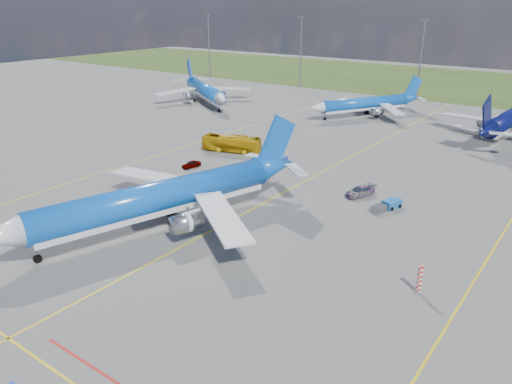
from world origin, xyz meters
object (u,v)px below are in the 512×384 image
Objects in this scene: service_car_b at (231,170)px; baggage_tug_w at (387,205)px; main_airliner at (160,228)px; bg_jet_n at (508,135)px; bg_jet_nnw at (364,116)px; baggage_tug_c at (278,162)px; service_car_c at (360,191)px; apron_bus at (232,144)px; warning_post at (420,279)px; service_car_a at (191,164)px; bg_jet_nw at (205,103)px.

baggage_tug_w is (27.26, 0.69, -0.04)m from service_car_b.
bg_jet_n is at bearing 87.57° from main_airliner.
baggage_tug_c is at bearing -54.80° from bg_jet_nnw.
bg_jet_nnw is at bearing 3.31° from service_car_b.
baggage_tug_w is at bearing 89.21° from bg_jet_n.
service_car_c is 0.95× the size of baggage_tug_w.
main_airliner is 35.43m from apron_bus.
bg_jet_n reaches higher than warning_post.
service_car_b is 0.85× the size of baggage_tug_c.
baggage_tug_c is (4.43, -45.87, 0.50)m from bg_jet_nnw.
bg_jet_n reaches higher than baggage_tug_c.
warning_post is 0.07× the size of main_airliner.
apron_bus is at bearing -69.44° from bg_jet_nnw.
service_car_a is at bearing 139.84° from main_airliner.
main_airliner is at bearing -173.80° from apron_bus.
bg_jet_nw is 50.32m from apron_bus.
bg_jet_nnw is at bearing 5.79° from bg_jet_n.
bg_jet_nw is 63.16m from service_car_b.
main_airliner is 31.16m from baggage_tug_c.
main_airliner is at bearing -115.10° from baggage_tug_w.
bg_jet_nw is 8.09× the size of baggage_tug_c.
bg_jet_n is at bearing 67.23° from service_car_a.
service_car_b is at bearing 155.03° from warning_post.
warning_post is 26.35m from service_car_c.
main_airliner is 24.74m from service_car_a.
main_airliner is 8.40× the size of baggage_tug_w.
apron_bus is 2.26× the size of service_car_c.
bg_jet_n is at bearing -28.02° from service_car_b.
baggage_tug_w is 1.09× the size of baggage_tug_c.
baggage_tug_w is (72.24, -43.65, 0.54)m from bg_jet_nw.
service_car_c is at bearing 21.55° from service_car_a.
baggage_tug_c is at bearing -114.26° from apron_bus.
service_car_a is 29.99m from service_car_c.
apron_bus is 2.15× the size of baggage_tug_w.
bg_jet_nnw reaches higher than baggage_tug_c.
service_car_a is (-6.67, -56.30, 0.60)m from bg_jet_nnw.
warning_post is at bearing -33.44° from service_car_c.
warning_post reaches higher than baggage_tug_w.
bg_jet_n is 54.89m from baggage_tug_w.
service_car_b is (44.98, -44.34, 0.58)m from bg_jet_nw.
bg_jet_nnw reaches higher than service_car_c.
service_car_b is (-38.05, 17.72, -0.92)m from warning_post.
bg_jet_nnw is 0.77× the size of main_airliner.
bg_jet_n reaches higher than service_car_c.
main_airliner is at bearing -171.91° from warning_post.
bg_jet_n reaches higher than service_car_a.
bg_jet_n is at bearing 30.85° from bg_jet_nnw.
bg_jet_n reaches higher than bg_jet_nw.
warning_post is 0.59× the size of service_car_c.
warning_post reaches higher than service_car_a.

